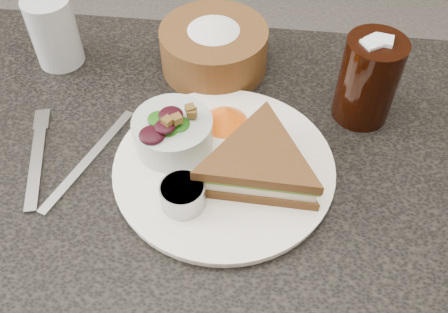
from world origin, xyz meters
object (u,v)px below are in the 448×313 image
salad_bowl (173,128)px  water_glass (54,31)px  bread_basket (214,42)px  dressing_ramekin (183,195)px  dinner_plate (224,168)px  cola_glass (369,77)px  sandwich (259,164)px  dining_table (197,291)px

salad_bowl → water_glass: size_ratio=0.96×
salad_bowl → bread_basket: bearing=80.8°
dressing_ramekin → water_glass: (-0.26, 0.28, 0.03)m
dressing_ramekin → bread_basket: bearing=89.8°
bread_basket → water_glass: 0.26m
dinner_plate → bread_basket: bread_basket is taller
salad_bowl → bread_basket: size_ratio=0.64×
dinner_plate → cola_glass: bearing=35.6°
dressing_ramekin → bread_basket: (0.00, 0.29, 0.02)m
salad_bowl → water_glass: water_glass is taller
dinner_plate → dressing_ramekin: dressing_ramekin is taller
sandwich → bread_basket: 0.25m
bread_basket → cola_glass: bearing=-19.7°
dining_table → sandwich: (0.10, -0.01, 0.41)m
dinner_plate → salad_bowl: salad_bowl is taller
salad_bowl → bread_basket: bread_basket is taller
dinner_plate → bread_basket: (-0.04, 0.22, 0.04)m
water_glass → cola_glass: bearing=-8.1°
salad_bowl → bread_basket: (0.03, 0.19, 0.00)m
sandwich → salad_bowl: size_ratio=1.70×
sandwich → cola_glass: size_ratio=1.30×
sandwich → cola_glass: (0.14, 0.15, 0.03)m
bread_basket → water_glass: size_ratio=1.51×
dining_table → bread_basket: 0.48m
cola_glass → salad_bowl: bearing=-157.9°
bread_basket → salad_bowl: bearing=-99.2°
salad_bowl → cola_glass: cola_glass is taller
dressing_ramekin → water_glass: 0.38m
dressing_ramekin → sandwich: bearing=31.2°
dressing_ramekin → cola_glass: bearing=41.3°
sandwich → bread_basket: (-0.09, 0.24, 0.01)m
dinner_plate → dining_table: bearing=-170.9°
water_glass → salad_bowl: bearing=-38.1°
dinner_plate → sandwich: size_ratio=1.59×
dining_table → salad_bowl: 0.42m
dining_table → sandwich: 0.42m
dining_table → cola_glass: size_ratio=6.94×
dressing_ramekin → dining_table: bearing=97.1°
bread_basket → water_glass: (-0.26, -0.01, 0.01)m
salad_bowl → cola_glass: (0.27, 0.11, 0.03)m
bread_basket → dining_table: bearing=-92.1°
sandwich → dressing_ramekin: bearing=-147.2°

